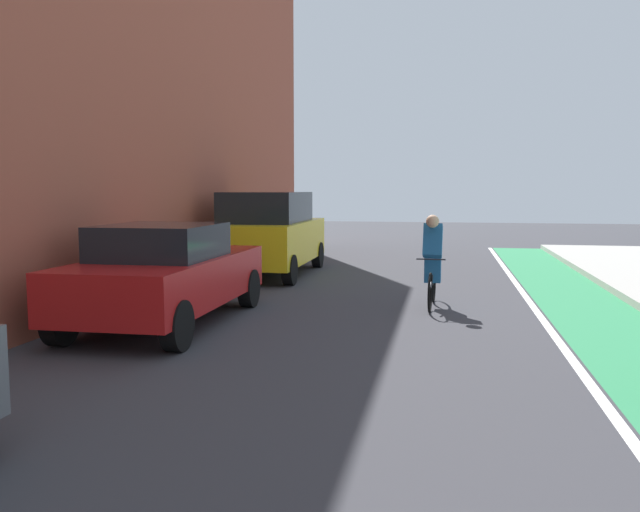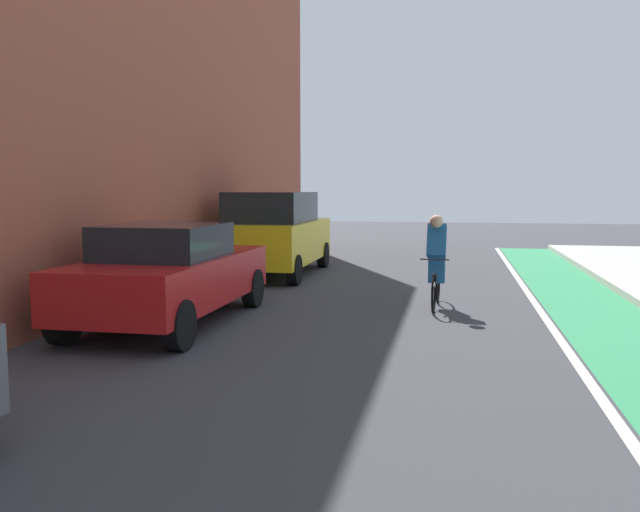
# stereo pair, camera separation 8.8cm
# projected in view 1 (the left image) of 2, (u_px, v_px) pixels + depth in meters

# --- Properties ---
(ground_plane) EXTENTS (71.27, 71.27, 0.00)m
(ground_plane) POSITION_uv_depth(u_px,v_px,m) (322.00, 436.00, 5.41)
(ground_plane) COLOR #38383D
(lane_divider_stripe) EXTENTS (0.12, 32.40, 0.00)m
(lane_divider_stripe) POSITION_uv_depth(u_px,v_px,m) (589.00, 383.00, 6.89)
(lane_divider_stripe) COLOR white
(lane_divider_stripe) RESTS_ON ground
(parked_sedan_red) EXTENTS (1.88, 4.28, 1.53)m
(parked_sedan_red) POSITION_uv_depth(u_px,v_px,m) (166.00, 273.00, 9.81)
(parked_sedan_red) COLOR red
(parked_sedan_red) RESTS_ON ground
(parked_suv_yellow_cab) EXTENTS (2.00, 4.38, 1.98)m
(parked_suv_yellow_cab) POSITION_uv_depth(u_px,v_px,m) (269.00, 233.00, 15.47)
(parked_suv_yellow_cab) COLOR yellow
(parked_suv_yellow_cab) RESTS_ON ground
(cyclist_far) EXTENTS (0.48, 1.73, 1.62)m
(cyclist_far) POSITION_uv_depth(u_px,v_px,m) (433.00, 261.00, 11.22)
(cyclist_far) COLOR black
(cyclist_far) RESTS_ON ground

